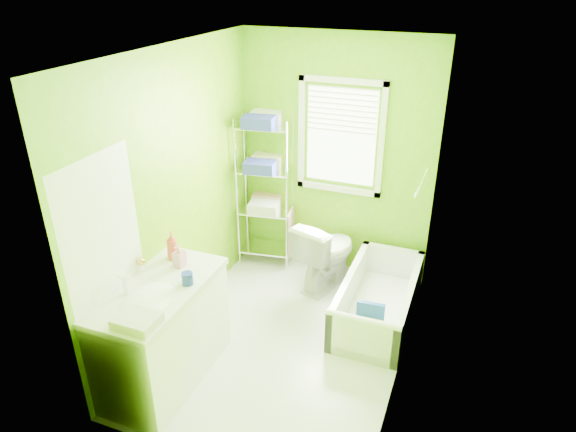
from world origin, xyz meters
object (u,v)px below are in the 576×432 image
at_px(vanity, 163,331).
at_px(wire_shelf_unit, 266,175).
at_px(bathtub, 377,306).
at_px(toilet, 326,252).

xyz_separation_m(vanity, wire_shelf_unit, (0.02, 2.09, 0.60)).
distance_m(bathtub, wire_shelf_unit, 1.85).
xyz_separation_m(bathtub, wire_shelf_unit, (-1.45, 0.66, 0.93)).
bearing_deg(vanity, toilet, 65.97).
distance_m(bathtub, vanity, 2.08).
bearing_deg(vanity, bathtub, 44.02).
relative_size(bathtub, vanity, 1.18).
relative_size(toilet, vanity, 0.66).
relative_size(toilet, wire_shelf_unit, 0.45).
bearing_deg(bathtub, toilet, 148.10).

